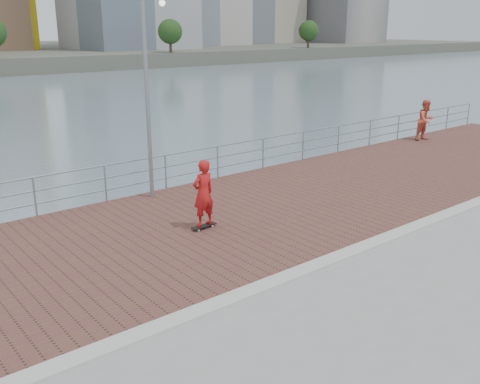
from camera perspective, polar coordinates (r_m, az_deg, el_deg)
water at (r=12.43m, az=6.09°, el=-16.90°), size 400.00×400.00×0.00m
brick_lane at (r=13.96m, az=-4.15°, el=-3.55°), size 40.00×6.80×0.02m
curb at (r=11.42m, az=6.41°, el=-8.43°), size 40.00×0.40×0.06m
guardrail at (r=16.53m, az=-11.00°, el=1.98°), size 39.06×0.06×1.13m
street_lamp at (r=15.26m, az=-9.27°, el=14.93°), size 0.45×1.31×6.19m
skateboard at (r=13.69m, az=-3.86°, el=-3.64°), size 0.71×0.22×0.08m
skateboarder at (r=13.41m, az=-3.94°, el=-0.13°), size 0.65×0.45×1.71m
bystander at (r=25.61m, az=19.20°, el=7.25°), size 0.97×0.80×1.81m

